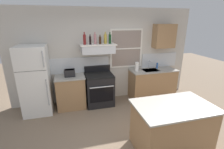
{
  "coord_description": "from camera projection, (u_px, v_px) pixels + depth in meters",
  "views": [
    {
      "loc": [
        -1.01,
        -2.43,
        2.33
      ],
      "look_at": [
        -0.05,
        1.2,
        1.1
      ],
      "focal_mm": 26.16,
      "sensor_mm": 36.0,
      "label": 1
    }
  ],
  "objects": [
    {
      "name": "counter_right_with_sink",
      "position": [
        152.0,
        83.0,
        5.16
      ],
      "size": [
        1.43,
        0.63,
        0.91
      ],
      "color": "#9E754C",
      "rests_on": "ground_plane"
    },
    {
      "name": "refrigerator",
      "position": [
        36.0,
        81.0,
        4.16
      ],
      "size": [
        0.7,
        0.72,
        1.78
      ],
      "color": "white",
      "rests_on": "ground_plane"
    },
    {
      "name": "paper_towel_roll",
      "position": [
        137.0,
        67.0,
        4.84
      ],
      "size": [
        0.11,
        0.11,
        0.27
      ],
      "primitive_type": "cylinder",
      "color": "white",
      "rests_on": "counter_right_with_sink"
    },
    {
      "name": "bottle_dark_green_wine",
      "position": [
        110.0,
        39.0,
        4.4
      ],
      "size": [
        0.07,
        0.07,
        0.31
      ],
      "color": "#143819",
      "rests_on": "range_hood_shelf"
    },
    {
      "name": "ground_plane",
      "position": [
        130.0,
        146.0,
        3.2
      ],
      "size": [
        16.0,
        16.0,
        0.0
      ],
      "primitive_type": "plane",
      "color": "#7A6651"
    },
    {
      "name": "bottle_brown_stout",
      "position": [
        100.0,
        40.0,
        4.35
      ],
      "size": [
        0.06,
        0.06,
        0.24
      ],
      "color": "#381E0F",
      "rests_on": "range_hood_shelf"
    },
    {
      "name": "bottle_red_label_wine",
      "position": [
        85.0,
        39.0,
        4.26
      ],
      "size": [
        0.07,
        0.07,
        0.32
      ],
      "color": "maroon",
      "rests_on": "range_hood_shelf"
    },
    {
      "name": "counter_left_of_stove",
      "position": [
        71.0,
        92.0,
        4.55
      ],
      "size": [
        0.79,
        0.63,
        0.91
      ],
      "color": "#9E754C",
      "rests_on": "ground_plane"
    },
    {
      "name": "toaster",
      "position": [
        70.0,
        73.0,
        4.38
      ],
      "size": [
        0.3,
        0.2,
        0.19
      ],
      "color": "black",
      "rests_on": "counter_left_of_stove"
    },
    {
      "name": "upper_cabinet_right",
      "position": [
        164.0,
        36.0,
        4.92
      ],
      "size": [
        0.64,
        0.32,
        0.7
      ],
      "color": "#9E754C"
    },
    {
      "name": "bottle_balsamic_dark",
      "position": [
        90.0,
        40.0,
        4.27
      ],
      "size": [
        0.06,
        0.06,
        0.26
      ],
      "color": "black",
      "rests_on": "range_hood_shelf"
    },
    {
      "name": "dish_soap_bottle",
      "position": [
        157.0,
        66.0,
        5.12
      ],
      "size": [
        0.06,
        0.06,
        0.18
      ],
      "primitive_type": "cylinder",
      "color": "blue",
      "rests_on": "counter_right_with_sink"
    },
    {
      "name": "bottle_rose_pink",
      "position": [
        95.0,
        39.0,
        4.36
      ],
      "size": [
        0.07,
        0.07,
        0.31
      ],
      "color": "#C67F84",
      "rests_on": "range_hood_shelf"
    },
    {
      "name": "kitchen_island",
      "position": [
        171.0,
        127.0,
        3.03
      ],
      "size": [
        1.4,
        0.9,
        0.91
      ],
      "color": "#9E754C",
      "rests_on": "ground_plane"
    },
    {
      "name": "stove_range",
      "position": [
        99.0,
        89.0,
        4.71
      ],
      "size": [
        0.76,
        0.69,
        1.09
      ],
      "color": "black",
      "rests_on": "ground_plane"
    },
    {
      "name": "sink_faucet",
      "position": [
        149.0,
        64.0,
        5.03
      ],
      "size": [
        0.03,
        0.17,
        0.28
      ],
      "color": "silver",
      "rests_on": "counter_right_with_sink"
    },
    {
      "name": "range_hood_shelf",
      "position": [
        98.0,
        48.0,
        4.43
      ],
      "size": [
        0.96,
        0.52,
        0.24
      ],
      "color": "silver"
    },
    {
      "name": "back_wall",
      "position": [
        106.0,
        56.0,
        4.83
      ],
      "size": [
        5.4,
        0.11,
        2.7
      ],
      "color": "beige",
      "rests_on": "ground_plane"
    },
    {
      "name": "bottle_champagne_gold_foil",
      "position": [
        105.0,
        39.0,
        4.41
      ],
      "size": [
        0.08,
        0.08,
        0.31
      ],
      "color": "#B29333",
      "rests_on": "range_hood_shelf"
    }
  ]
}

